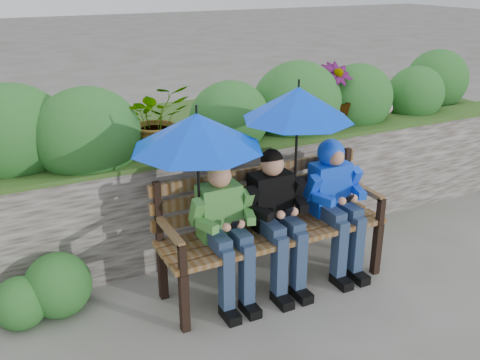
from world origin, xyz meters
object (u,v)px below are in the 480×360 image
umbrella_left (197,131)px  umbrella_right (298,104)px  boy_middle (276,213)px  park_bench (269,220)px  boy_right (335,195)px  boy_left (225,225)px

umbrella_left → umbrella_right: umbrella_right is taller
boy_middle → umbrella_right: (0.21, 0.07, 0.89)m
park_bench → boy_right: (0.61, -0.09, 0.14)m
park_bench → umbrella_right: bearing=-8.0°
park_bench → umbrella_left: bearing=-176.4°
boy_left → umbrella_right: size_ratio=1.20×
boy_left → umbrella_left: (-0.19, 0.06, 0.79)m
park_bench → boy_middle: boy_middle is taller
boy_left → boy_middle: 0.47m
umbrella_left → park_bench: bearing=3.6°
boy_middle → boy_right: bearing=1.3°
park_bench → boy_middle: bearing=-85.0°
park_bench → umbrella_right: size_ratio=1.97×
boy_right → umbrella_left: (-1.27, 0.04, 0.74)m
boy_middle → umbrella_left: (-0.66, 0.06, 0.78)m
park_bench → boy_right: size_ratio=1.62×
boy_middle → boy_right: boy_middle is taller
umbrella_left → umbrella_right: 0.88m
boy_left → umbrella_left: 0.81m
park_bench → boy_left: (-0.47, -0.10, 0.09)m
boy_middle → park_bench: bearing=95.0°
boy_left → umbrella_right: (0.69, 0.07, 0.90)m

